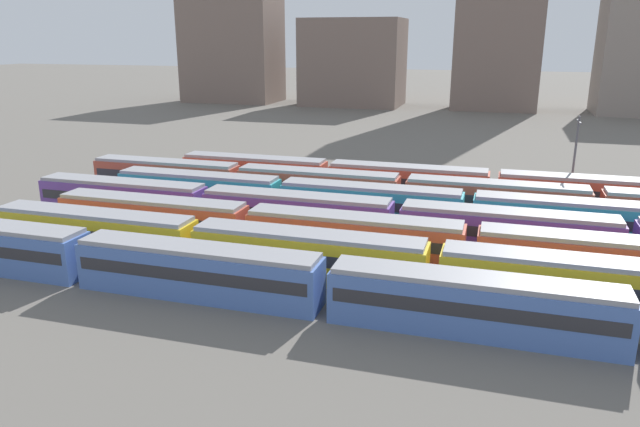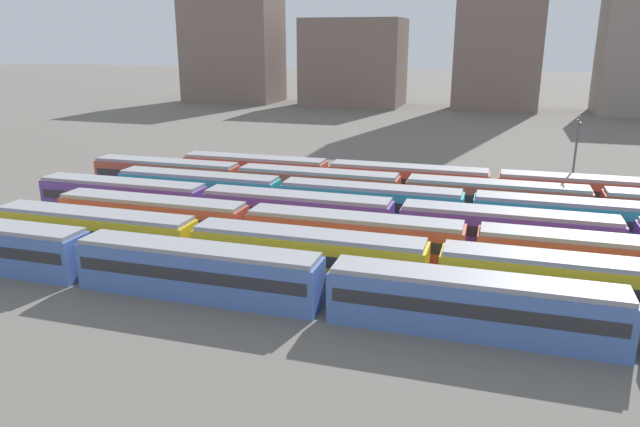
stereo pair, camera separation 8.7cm
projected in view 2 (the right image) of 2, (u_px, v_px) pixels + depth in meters
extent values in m
plane|color=#666059|center=(207.00, 223.00, 58.71)|extent=(600.00, 600.00, 0.00)
cube|color=#4C70BC|center=(198.00, 273.00, 41.83)|extent=(18.00, 3.00, 3.40)
cube|color=#2D2D33|center=(198.00, 268.00, 41.72)|extent=(17.20, 3.06, 0.90)
cube|color=#939399|center=(196.00, 248.00, 41.30)|extent=(17.60, 2.70, 0.35)
cube|color=#4C70BC|center=(473.00, 307.00, 36.55)|extent=(18.00, 3.00, 3.40)
cube|color=#2D2D33|center=(473.00, 301.00, 36.44)|extent=(17.20, 3.06, 0.90)
cube|color=#939399|center=(475.00, 279.00, 36.02)|extent=(17.60, 2.70, 0.35)
cube|color=yellow|center=(95.00, 234.00, 50.07)|extent=(18.00, 3.00, 3.40)
cube|color=#2D2D33|center=(95.00, 230.00, 49.96)|extent=(17.20, 3.06, 0.90)
cube|color=#939399|center=(93.00, 213.00, 49.54)|extent=(17.60, 2.70, 0.35)
cube|color=yellow|center=(307.00, 258.00, 44.80)|extent=(18.00, 3.00, 3.40)
cube|color=#2D2D33|center=(307.00, 253.00, 44.68)|extent=(17.20, 3.06, 0.90)
cube|color=#939399|center=(307.00, 234.00, 44.26)|extent=(17.60, 2.70, 0.35)
cube|color=yellow|center=(576.00, 287.00, 39.52)|extent=(18.00, 3.00, 3.40)
cube|color=#2D2D33|center=(577.00, 281.00, 39.40)|extent=(17.20, 3.06, 0.90)
cube|color=#939399|center=(580.00, 261.00, 38.98)|extent=(17.60, 2.70, 0.35)
cube|color=#BC4C38|center=(153.00, 219.00, 54.21)|extent=(18.00, 3.00, 3.40)
cube|color=#2D2D33|center=(152.00, 215.00, 54.09)|extent=(17.20, 3.06, 0.90)
cube|color=#939399|center=(151.00, 200.00, 53.67)|extent=(17.60, 2.70, 0.35)
cube|color=#BC4C38|center=(353.00, 239.00, 48.93)|extent=(18.00, 3.00, 3.40)
cube|color=#2D2D33|center=(353.00, 234.00, 48.81)|extent=(17.20, 3.06, 0.90)
cube|color=#939399|center=(353.00, 217.00, 48.39)|extent=(17.60, 2.70, 0.35)
cube|color=#BC4C38|center=(602.00, 263.00, 43.65)|extent=(18.00, 3.00, 3.40)
cube|color=#2D2D33|center=(603.00, 258.00, 43.53)|extent=(17.20, 3.06, 0.90)
cube|color=#939399|center=(605.00, 239.00, 43.11)|extent=(17.60, 2.70, 0.35)
cube|color=#6B429E|center=(123.00, 200.00, 60.86)|extent=(18.00, 3.00, 3.40)
cube|color=#2D2D33|center=(123.00, 196.00, 60.74)|extent=(17.20, 3.06, 0.90)
cube|color=#939399|center=(121.00, 182.00, 60.32)|extent=(17.60, 2.70, 0.35)
cube|color=#6B429E|center=(297.00, 215.00, 55.58)|extent=(18.00, 3.00, 3.40)
cube|color=#2D2D33|center=(297.00, 211.00, 55.46)|extent=(17.20, 3.06, 0.90)
cube|color=#939399|center=(296.00, 196.00, 55.05)|extent=(17.60, 2.70, 0.35)
cube|color=#6B429E|center=(506.00, 234.00, 50.30)|extent=(18.00, 3.00, 3.40)
cube|color=#2D2D33|center=(507.00, 229.00, 50.19)|extent=(17.20, 3.06, 0.90)
cube|color=#939399|center=(508.00, 212.00, 49.77)|extent=(17.60, 2.70, 0.35)
cube|color=teal|center=(199.00, 192.00, 63.97)|extent=(18.00, 3.00, 3.40)
cube|color=#2D2D33|center=(199.00, 188.00, 63.85)|extent=(17.20, 3.06, 0.90)
cube|color=#939399|center=(198.00, 175.00, 63.44)|extent=(17.60, 2.70, 0.35)
cube|color=teal|center=(370.00, 206.00, 58.69)|extent=(18.00, 3.00, 3.40)
cube|color=#2D2D33|center=(370.00, 202.00, 58.58)|extent=(17.20, 3.06, 0.90)
cube|color=#939399|center=(371.00, 187.00, 58.16)|extent=(17.60, 2.70, 0.35)
cube|color=teal|center=(575.00, 222.00, 53.41)|extent=(18.00, 3.00, 3.40)
cube|color=#2D2D33|center=(576.00, 218.00, 53.30)|extent=(17.20, 3.06, 0.90)
cube|color=#939399|center=(578.00, 202.00, 52.88)|extent=(17.60, 2.70, 0.35)
cube|color=#BC4C38|center=(167.00, 177.00, 70.71)|extent=(18.00, 3.00, 3.40)
cube|color=#2D2D33|center=(167.00, 174.00, 70.59)|extent=(17.20, 3.06, 0.90)
cube|color=#939399|center=(166.00, 162.00, 70.17)|extent=(17.60, 2.70, 0.35)
cube|color=#BC4C38|center=(318.00, 188.00, 65.43)|extent=(18.00, 3.00, 3.40)
cube|color=#2D2D33|center=(318.00, 185.00, 65.31)|extent=(17.20, 3.06, 0.90)
cube|color=#939399|center=(318.00, 172.00, 64.89)|extent=(17.60, 2.70, 0.35)
cube|color=#BC4C38|center=(495.00, 201.00, 60.15)|extent=(18.00, 3.00, 3.40)
cube|color=#2D2D33|center=(495.00, 198.00, 60.04)|extent=(17.20, 3.06, 0.90)
cube|color=#939399|center=(497.00, 184.00, 59.62)|extent=(17.60, 2.70, 0.35)
cube|color=#BC4C38|center=(255.00, 173.00, 72.92)|extent=(18.00, 3.00, 3.40)
cube|color=#2D2D33|center=(255.00, 169.00, 72.80)|extent=(17.20, 3.06, 0.90)
cube|color=#939399|center=(254.00, 158.00, 72.38)|extent=(17.60, 2.70, 0.35)
cube|color=#BC4C38|center=(408.00, 183.00, 67.64)|extent=(18.00, 3.00, 3.40)
cube|color=#2D2D33|center=(408.00, 180.00, 67.52)|extent=(17.20, 3.06, 0.90)
cube|color=#939399|center=(408.00, 167.00, 67.10)|extent=(17.60, 2.70, 0.35)
cube|color=#BC4C38|center=(586.00, 196.00, 62.36)|extent=(18.00, 3.00, 3.40)
cube|color=#2D2D33|center=(587.00, 192.00, 62.24)|extent=(17.20, 3.06, 0.90)
cube|color=#939399|center=(589.00, 178.00, 61.83)|extent=(17.60, 2.70, 0.35)
cylinder|color=#4C4C51|center=(574.00, 160.00, 64.53)|extent=(0.24, 0.24, 9.65)
cube|color=#47474C|center=(579.00, 122.00, 63.33)|extent=(0.16, 3.20, 0.16)
cube|color=#7A665B|center=(233.00, 46.00, 167.04)|extent=(25.86, 16.52, 30.56)
cube|color=#7A665B|center=(354.00, 62.00, 158.35)|extent=(26.14, 17.88, 22.54)
cube|color=#7A665B|center=(502.00, 6.00, 144.10)|extent=(20.77, 12.80, 50.26)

